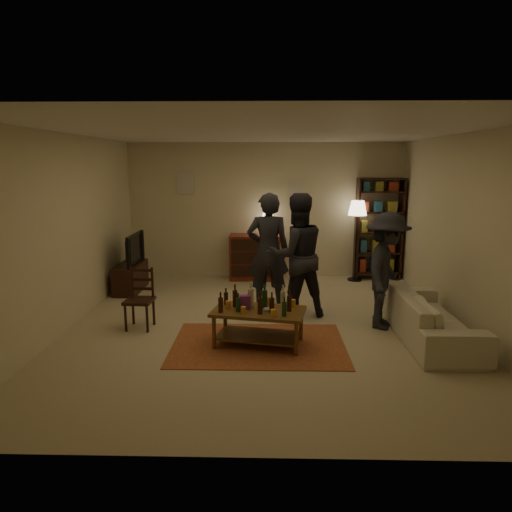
{
  "coord_description": "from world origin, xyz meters",
  "views": [
    {
      "loc": [
        0.04,
        -6.22,
        2.29
      ],
      "look_at": [
        -0.12,
        0.1,
        1.0
      ],
      "focal_mm": 32.0,
      "sensor_mm": 36.0,
      "label": 1
    }
  ],
  "objects_px": {
    "person_right": "(296,256)",
    "person_by_sofa": "(386,271)",
    "bookshelf": "(379,228)",
    "dresser": "(255,256)",
    "sofa": "(429,316)",
    "dining_chair": "(140,296)",
    "coffee_table": "(258,314)",
    "floor_lamp": "(357,213)",
    "tv_stand": "(130,270)",
    "person_left": "(268,251)"
  },
  "relations": [
    {
      "from": "person_right",
      "to": "person_by_sofa",
      "type": "xyz_separation_m",
      "value": [
        1.22,
        -0.47,
        -0.11
      ]
    },
    {
      "from": "bookshelf",
      "to": "person_right",
      "type": "height_order",
      "value": "bookshelf"
    },
    {
      "from": "person_right",
      "to": "bookshelf",
      "type": "bearing_deg",
      "value": -144.52
    },
    {
      "from": "dresser",
      "to": "sofa",
      "type": "relative_size",
      "value": 0.65
    },
    {
      "from": "sofa",
      "to": "dining_chair",
      "type": "bearing_deg",
      "value": 85.38
    },
    {
      "from": "sofa",
      "to": "person_right",
      "type": "bearing_deg",
      "value": 63.04
    },
    {
      "from": "coffee_table",
      "to": "person_right",
      "type": "height_order",
      "value": "person_right"
    },
    {
      "from": "floor_lamp",
      "to": "person_right",
      "type": "xyz_separation_m",
      "value": [
        -1.31,
        -2.18,
        -0.4
      ]
    },
    {
      "from": "tv_stand",
      "to": "dresser",
      "type": "xyz_separation_m",
      "value": [
        2.25,
        0.91,
        0.09
      ]
    },
    {
      "from": "sofa",
      "to": "person_right",
      "type": "xyz_separation_m",
      "value": [
        -1.72,
        0.87,
        0.63
      ]
    },
    {
      "from": "coffee_table",
      "to": "sofa",
      "type": "height_order",
      "value": "coffee_table"
    },
    {
      "from": "tv_stand",
      "to": "person_by_sofa",
      "type": "height_order",
      "value": "person_by_sofa"
    },
    {
      "from": "dresser",
      "to": "person_left",
      "type": "height_order",
      "value": "person_left"
    },
    {
      "from": "floor_lamp",
      "to": "bookshelf",
      "type": "bearing_deg",
      "value": 15.91
    },
    {
      "from": "sofa",
      "to": "person_by_sofa",
      "type": "relative_size",
      "value": 1.27
    },
    {
      "from": "coffee_table",
      "to": "sofa",
      "type": "bearing_deg",
      "value": 7.55
    },
    {
      "from": "person_right",
      "to": "coffee_table",
      "type": "bearing_deg",
      "value": 47.73
    },
    {
      "from": "sofa",
      "to": "coffee_table",
      "type": "bearing_deg",
      "value": 97.55
    },
    {
      "from": "person_left",
      "to": "floor_lamp",
      "type": "bearing_deg",
      "value": -136.12
    },
    {
      "from": "person_right",
      "to": "person_by_sofa",
      "type": "height_order",
      "value": "person_right"
    },
    {
      "from": "sofa",
      "to": "person_left",
      "type": "distance_m",
      "value": 2.58
    },
    {
      "from": "dining_chair",
      "to": "person_by_sofa",
      "type": "xyz_separation_m",
      "value": [
        3.44,
        0.08,
        0.37
      ]
    },
    {
      "from": "dining_chair",
      "to": "sofa",
      "type": "relative_size",
      "value": 0.42
    },
    {
      "from": "coffee_table",
      "to": "dresser",
      "type": "bearing_deg",
      "value": 92.04
    },
    {
      "from": "dining_chair",
      "to": "sofa",
      "type": "xyz_separation_m",
      "value": [
        3.94,
        -0.32,
        -0.15
      ]
    },
    {
      "from": "tv_stand",
      "to": "bookshelf",
      "type": "xyz_separation_m",
      "value": [
        4.69,
        0.98,
        0.65
      ]
    },
    {
      "from": "dining_chair",
      "to": "tv_stand",
      "type": "xyz_separation_m",
      "value": [
        -0.7,
        1.88,
        -0.07
      ]
    },
    {
      "from": "person_right",
      "to": "person_by_sofa",
      "type": "bearing_deg",
      "value": 141.71
    },
    {
      "from": "coffee_table",
      "to": "sofa",
      "type": "xyz_separation_m",
      "value": [
        2.27,
        0.3,
        -0.11
      ]
    },
    {
      "from": "dining_chair",
      "to": "tv_stand",
      "type": "bearing_deg",
      "value": 113.56
    },
    {
      "from": "sofa",
      "to": "person_by_sofa",
      "type": "bearing_deg",
      "value": 51.22
    },
    {
      "from": "coffee_table",
      "to": "person_left",
      "type": "relative_size",
      "value": 0.67
    },
    {
      "from": "person_left",
      "to": "tv_stand",
      "type": "bearing_deg",
      "value": -21.58
    },
    {
      "from": "person_right",
      "to": "person_by_sofa",
      "type": "distance_m",
      "value": 1.31
    },
    {
      "from": "tv_stand",
      "to": "sofa",
      "type": "height_order",
      "value": "tv_stand"
    },
    {
      "from": "floor_lamp",
      "to": "person_right",
      "type": "distance_m",
      "value": 2.57
    },
    {
      "from": "coffee_table",
      "to": "floor_lamp",
      "type": "height_order",
      "value": "floor_lamp"
    },
    {
      "from": "coffee_table",
      "to": "person_left",
      "type": "distance_m",
      "value": 1.68
    },
    {
      "from": "coffee_table",
      "to": "person_right",
      "type": "distance_m",
      "value": 1.4
    },
    {
      "from": "person_right",
      "to": "dresser",
      "type": "bearing_deg",
      "value": -90.35
    },
    {
      "from": "tv_stand",
      "to": "coffee_table",
      "type": "bearing_deg",
      "value": -46.49
    },
    {
      "from": "person_right",
      "to": "floor_lamp",
      "type": "bearing_deg",
      "value": -138.11
    },
    {
      "from": "sofa",
      "to": "person_left",
      "type": "relative_size",
      "value": 1.13
    },
    {
      "from": "person_by_sofa",
      "to": "bookshelf",
      "type": "bearing_deg",
      "value": 12.99
    },
    {
      "from": "floor_lamp",
      "to": "dining_chair",
      "type": "bearing_deg",
      "value": -142.29
    },
    {
      "from": "dining_chair",
      "to": "sofa",
      "type": "distance_m",
      "value": 3.96
    },
    {
      "from": "dining_chair",
      "to": "dresser",
      "type": "bearing_deg",
      "value": 64.08
    },
    {
      "from": "person_left",
      "to": "dining_chair",
      "type": "bearing_deg",
      "value": 26.77
    },
    {
      "from": "tv_stand",
      "to": "person_by_sofa",
      "type": "xyz_separation_m",
      "value": [
        4.14,
        -1.8,
        0.44
      ]
    },
    {
      "from": "person_left",
      "to": "person_right",
      "type": "bearing_deg",
      "value": 134.06
    }
  ]
}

